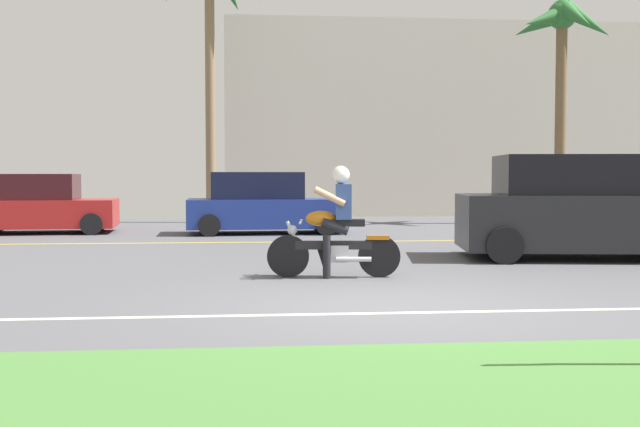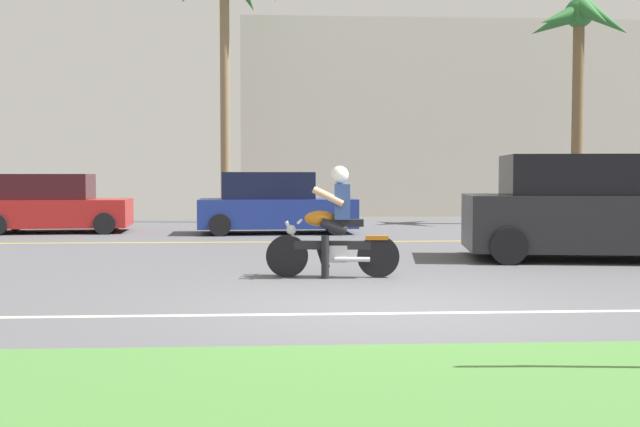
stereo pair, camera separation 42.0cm
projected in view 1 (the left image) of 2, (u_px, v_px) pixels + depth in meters
ground at (357, 274)px, 11.74m from camera, size 56.00×30.00×0.04m
grass_median at (520, 415)px, 4.68m from camera, size 56.00×3.80×0.06m
lane_line_near at (401, 313)px, 8.32m from camera, size 50.40×0.12×0.01m
lane_line_far at (323, 242)px, 17.28m from camera, size 50.40×0.12×0.01m
motorcyclist at (335, 230)px, 11.23m from camera, size 1.98×0.65×1.66m
suv_nearby at (582, 208)px, 13.79m from camera, size 4.64×2.68×1.89m
parked_car_0 at (41, 206)px, 19.88m from camera, size 3.83×2.25×1.56m
parked_car_1 at (263, 205)px, 19.77m from camera, size 4.16×2.03×1.60m
palm_tree_2 at (561, 37)px, 23.67m from camera, size 3.32×3.32×7.07m
building_far at (459, 122)px, 30.07m from camera, size 18.48×4.00×7.30m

